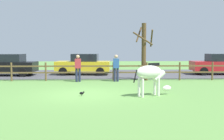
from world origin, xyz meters
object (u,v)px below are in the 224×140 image
Objects in this scene: parked_car_red at (219,64)px; visitor_right_of_tree at (116,67)px; parked_car_black at (8,65)px; bare_tree at (144,50)px; zebra at (151,74)px; visitor_left_of_tree at (78,67)px; crow_on_grass at (82,93)px; parked_car_yellow at (84,64)px.

visitor_right_of_tree reaches higher than parked_car_red.
parked_car_black is (-15.62, -0.27, 0.00)m from parked_car_red.
bare_tree is at bearing 20.41° from visitor_right_of_tree.
visitor_left_of_tree reaches higher than zebra.
zebra is 11.16m from parked_car_red.
zebra is 8.45× the size of crow_on_grass.
visitor_left_of_tree reaches higher than parked_car_red.
visitor_left_of_tree reaches higher than parked_car_yellow.
parked_car_red is 15.62m from parked_car_black.
zebra is 0.45× the size of parked_car_red.
bare_tree is 0.87× the size of parked_car_yellow.
visitor_right_of_tree is (7.62, -3.45, 0.06)m from parked_car_black.
parked_car_red is (10.22, -0.24, 0.00)m from parked_car_yellow.
parked_car_yellow is 2.51× the size of visitor_left_of_tree.
bare_tree is 5.91m from zebra.
bare_tree is 6.94m from crow_on_grass.
parked_car_black reaches higher than zebra.
crow_on_grass is at bearing -83.44° from visitor_left_of_tree.
parked_car_yellow reaches higher than crow_on_grass.
visitor_left_of_tree is (-10.31, -3.78, 0.06)m from parked_car_red.
visitor_right_of_tree is at bearing 70.89° from crow_on_grass.
visitor_right_of_tree is (1.74, 5.02, 0.78)m from crow_on_grass.
parked_car_black is at bearing 124.77° from crow_on_grass.
bare_tree is at bearing 83.91° from zebra.
visitor_left_of_tree is (-4.11, -0.73, -1.01)m from bare_tree.
parked_car_black is at bearing -174.66° from parked_car_yellow.
crow_on_grass is at bearing -55.23° from parked_car_black.
visitor_left_of_tree is (5.31, -3.51, 0.06)m from parked_car_black.
parked_car_yellow is 2.51× the size of visitor_right_of_tree.
bare_tree reaches higher than visitor_right_of_tree.
bare_tree is 1.99× the size of zebra.
visitor_right_of_tree is at bearing -159.59° from bare_tree.
parked_car_red is 10.98m from visitor_left_of_tree.
parked_car_yellow is (-3.40, 9.07, -0.08)m from zebra.
parked_car_yellow is 1.01× the size of parked_car_black.
parked_car_yellow is 4.02m from visitor_left_of_tree.
parked_car_yellow and parked_car_red have the same top height.
parked_car_black is 6.36m from visitor_left_of_tree.
parked_car_yellow reaches higher than zebra.
visitor_left_of_tree is at bearing -169.87° from bare_tree.
parked_car_red is at bearing 26.15° from bare_tree.
parked_car_black is at bearing -179.02° from parked_car_red.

